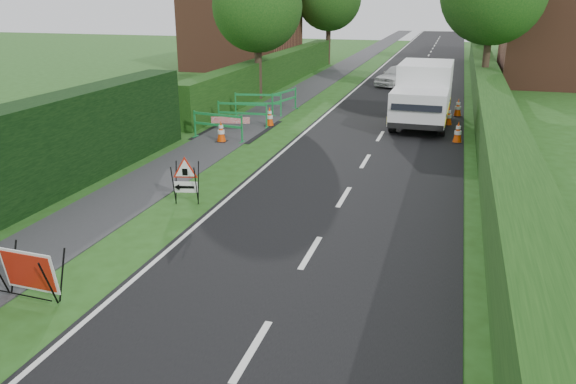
# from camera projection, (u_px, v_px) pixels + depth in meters

# --- Properties ---
(ground) EXTENTS (120.00, 120.00, 0.00)m
(ground) POSITION_uv_depth(u_px,v_px,m) (177.00, 259.00, 11.24)
(ground) COLOR #234B15
(ground) RESTS_ON ground
(road_surface) EXTENTS (6.00, 90.00, 0.02)m
(road_surface) POSITION_uv_depth(u_px,v_px,m) (423.00, 66.00, 42.23)
(road_surface) COLOR black
(road_surface) RESTS_ON ground
(footpath) EXTENTS (2.00, 90.00, 0.02)m
(footpath) POSITION_uv_depth(u_px,v_px,m) (351.00, 63.00, 43.71)
(footpath) COLOR #2D2D30
(footpath) RESTS_ON ground
(hedge_west_far) EXTENTS (1.00, 24.00, 1.80)m
(hedge_west_far) POSITION_uv_depth(u_px,v_px,m) (275.00, 87.00, 32.49)
(hedge_west_far) COLOR #14380F
(hedge_west_far) RESTS_ON ground
(hedge_east) EXTENTS (1.20, 50.00, 1.50)m
(hedge_east) POSITION_uv_depth(u_px,v_px,m) (488.00, 119.00, 23.97)
(hedge_east) COLOR #14380F
(hedge_east) RESTS_ON ground
(house_west) EXTENTS (7.50, 7.40, 7.88)m
(house_west) POSITION_uv_depth(u_px,v_px,m) (243.00, 27.00, 40.11)
(house_west) COLOR brown
(house_west) RESTS_ON ground
(house_east_a) EXTENTS (7.50, 7.40, 7.88)m
(house_east_a) POSITION_uv_depth(u_px,v_px,m) (568.00, 34.00, 32.66)
(house_east_a) COLOR brown
(house_east_a) RESTS_ON ground
(house_east_b) EXTENTS (7.50, 7.40, 7.88)m
(house_east_b) POSITION_uv_depth(u_px,v_px,m) (552.00, 23.00, 45.05)
(house_east_b) COLOR brown
(house_east_b) RESTS_ON ground
(tree_nw) EXTENTS (4.40, 4.40, 6.70)m
(tree_nw) POSITION_uv_depth(u_px,v_px,m) (257.00, 7.00, 27.28)
(tree_nw) COLOR #2D2116
(tree_nw) RESTS_ON ground
(tree_fe) EXTENTS (4.20, 4.20, 6.33)m
(tree_fe) POSITION_uv_depth(u_px,v_px,m) (482.00, 6.00, 42.50)
(tree_fe) COLOR #2D2116
(tree_fe) RESTS_ON ground
(red_rect_sign) EXTENTS (1.11, 0.69, 0.92)m
(red_rect_sign) POSITION_uv_depth(u_px,v_px,m) (29.00, 272.00, 9.57)
(red_rect_sign) COLOR black
(red_rect_sign) RESTS_ON ground
(triangle_sign) EXTENTS (0.87, 0.87, 1.05)m
(triangle_sign) POSITION_uv_depth(u_px,v_px,m) (184.00, 177.00, 13.90)
(triangle_sign) COLOR black
(triangle_sign) RESTS_ON ground
(works_van) EXTENTS (2.18, 5.33, 2.41)m
(works_van) POSITION_uv_depth(u_px,v_px,m) (423.00, 93.00, 22.61)
(works_van) COLOR silver
(works_van) RESTS_ON ground
(traffic_cone_0) EXTENTS (0.38, 0.38, 0.79)m
(traffic_cone_0) POSITION_uv_depth(u_px,v_px,m) (458.00, 132.00, 19.96)
(traffic_cone_0) COLOR black
(traffic_cone_0) RESTS_ON ground
(traffic_cone_1) EXTENTS (0.38, 0.38, 0.79)m
(traffic_cone_1) POSITION_uv_depth(u_px,v_px,m) (448.00, 116.00, 22.67)
(traffic_cone_1) COLOR black
(traffic_cone_1) RESTS_ON ground
(traffic_cone_2) EXTENTS (0.38, 0.38, 0.79)m
(traffic_cone_2) POSITION_uv_depth(u_px,v_px,m) (458.00, 107.00, 24.37)
(traffic_cone_2) COLOR black
(traffic_cone_2) RESTS_ON ground
(traffic_cone_3) EXTENTS (0.38, 0.38, 0.79)m
(traffic_cone_3) POSITION_uv_depth(u_px,v_px,m) (221.00, 131.00, 20.07)
(traffic_cone_3) COLOR black
(traffic_cone_3) RESTS_ON ground
(traffic_cone_4) EXTENTS (0.38, 0.38, 0.79)m
(traffic_cone_4) POSITION_uv_depth(u_px,v_px,m) (270.00, 117.00, 22.54)
(traffic_cone_4) COLOR black
(traffic_cone_4) RESTS_ON ground
(ped_barrier_0) EXTENTS (2.09, 0.66, 1.00)m
(ped_barrier_0) POSITION_uv_depth(u_px,v_px,m) (218.00, 123.00, 20.31)
(ped_barrier_0) COLOR #17833B
(ped_barrier_0) RESTS_ON ground
(ped_barrier_1) EXTENTS (2.08, 0.47, 1.00)m
(ped_barrier_1) POSITION_uv_depth(u_px,v_px,m) (242.00, 111.00, 22.35)
(ped_barrier_1) COLOR #17833B
(ped_barrier_1) RESTS_ON ground
(ped_barrier_2) EXTENTS (2.09, 0.74, 1.00)m
(ped_barrier_2) POSITION_uv_depth(u_px,v_px,m) (258.00, 101.00, 24.42)
(ped_barrier_2) COLOR #17833B
(ped_barrier_2) RESTS_ON ground
(ped_barrier_3) EXTENTS (0.84, 2.08, 1.00)m
(ped_barrier_3) POSITION_uv_depth(u_px,v_px,m) (284.00, 98.00, 25.15)
(ped_barrier_3) COLOR #17833B
(ped_barrier_3) RESTS_ON ground
(redwhite_plank) EXTENTS (1.47, 0.36, 0.25)m
(redwhite_plank) POSITION_uv_depth(u_px,v_px,m) (231.00, 132.00, 21.77)
(redwhite_plank) COLOR red
(redwhite_plank) RESTS_ON ground
(hatchback_car) EXTENTS (2.73, 3.84, 1.21)m
(hatchback_car) POSITION_uv_depth(u_px,v_px,m) (398.00, 75.00, 32.62)
(hatchback_car) COLOR white
(hatchback_car) RESTS_ON ground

